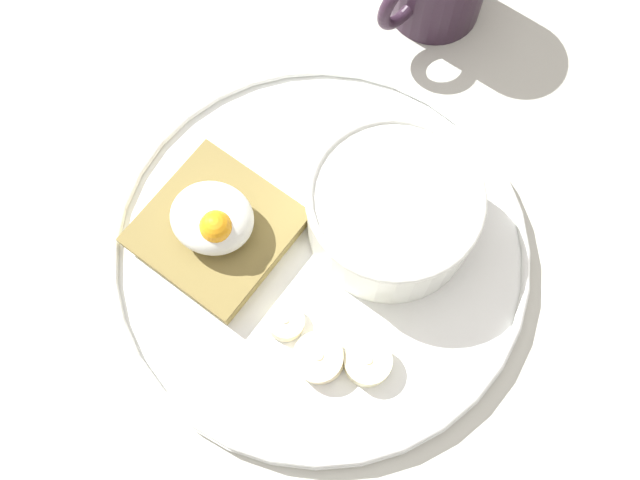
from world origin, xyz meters
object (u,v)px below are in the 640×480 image
object	(u,v)px
oatmeal_bowl	(392,211)
banana_slice_back	(368,362)
poached_egg	(213,219)
banana_slice_left	(284,321)
toast_slice	(216,229)
banana_slice_front	(319,358)

from	to	relation	value
oatmeal_bowl	banana_slice_back	bearing A→B (deg)	-76.70
poached_egg	banana_slice_left	bearing A→B (deg)	-29.67
toast_slice	banana_slice_back	world-z (taller)	toast_slice
toast_slice	poached_egg	xyz separation A→B (cm)	(0.10, -0.09, 2.34)
banana_slice_left	banana_slice_back	world-z (taller)	banana_slice_back
toast_slice	banana_slice_back	xyz separation A→B (cm)	(13.62, -4.50, -0.20)
toast_slice	banana_slice_left	distance (cm)	8.32
toast_slice	banana_slice_left	bearing A→B (deg)	-29.88
oatmeal_bowl	toast_slice	bearing A→B (deg)	-153.47
poached_egg	banana_slice_left	distance (cm)	8.62
toast_slice	banana_slice_back	bearing A→B (deg)	-18.28
oatmeal_bowl	toast_slice	distance (cm)	12.69
poached_egg	banana_slice_back	size ratio (longest dim) A/B	1.32
oatmeal_bowl	banana_slice_front	size ratio (longest dim) A/B	2.44
poached_egg	banana_slice_front	world-z (taller)	poached_egg
banana_slice_front	banana_slice_back	size ratio (longest dim) A/B	1.11
banana_slice_back	banana_slice_front	bearing A→B (deg)	-161.22
banana_slice_left	banana_slice_back	bearing A→B (deg)	-3.21
toast_slice	banana_slice_back	size ratio (longest dim) A/B	2.66
poached_egg	banana_slice_front	bearing A→B (deg)	-27.84
oatmeal_bowl	banana_slice_front	bearing A→B (deg)	-93.88
banana_slice_back	oatmeal_bowl	bearing A→B (deg)	103.30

